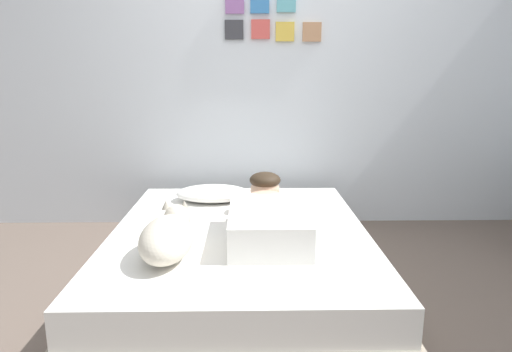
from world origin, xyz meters
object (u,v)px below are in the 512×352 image
at_px(dog, 168,236).
at_px(coffee_cup, 254,202).
at_px(bed, 240,256).
at_px(pillow, 213,193).
at_px(cell_phone, 256,236).
at_px(person_lying, 267,214).

height_order(dog, coffee_cup, dog).
distance_m(bed, pillow, 0.66).
bearing_deg(pillow, bed, -70.88).
bearing_deg(bed, coffee_cup, 78.46).
relative_size(coffee_cup, cell_phone, 0.89).
height_order(bed, coffee_cup, coffee_cup).
distance_m(pillow, person_lying, 0.74).
height_order(coffee_cup, cell_phone, coffee_cup).
bearing_deg(bed, pillow, 109.12).
height_order(person_lying, coffee_cup, person_lying).
xyz_separation_m(pillow, coffee_cup, (0.29, -0.15, -0.02)).
relative_size(bed, pillow, 3.67).
bearing_deg(cell_phone, pillow, 112.32).
bearing_deg(pillow, cell_phone, -67.68).
distance_m(dog, coffee_cup, 0.93).
relative_size(pillow, person_lying, 0.57).
bearing_deg(bed, person_lying, -20.10).
xyz_separation_m(pillow, dog, (-0.15, -0.97, 0.05)).
xyz_separation_m(pillow, person_lying, (0.36, -0.64, 0.05)).
bearing_deg(cell_phone, coffee_cup, 90.39).
bearing_deg(dog, coffee_cup, 61.90).
distance_m(bed, person_lying, 0.33).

